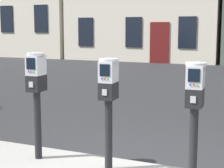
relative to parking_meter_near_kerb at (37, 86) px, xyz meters
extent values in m
cylinder|color=black|center=(0.00, 0.00, -0.50)|extent=(0.10, 0.10, 0.87)
cube|color=black|center=(0.00, 0.00, 0.04)|extent=(0.18, 0.25, 0.20)
cube|color=#A5A8AD|center=(0.01, -0.12, 0.04)|extent=(0.06, 0.02, 0.07)
cube|color=#B7BABF|center=(0.00, 0.00, 0.27)|extent=(0.18, 0.24, 0.25)
cube|color=black|center=(0.01, -0.12, 0.30)|extent=(0.12, 0.02, 0.14)
cylinder|color=blue|center=(-0.03, -0.12, 0.20)|extent=(0.02, 0.01, 0.02)
cylinder|color=red|center=(0.01, -0.12, 0.20)|extent=(0.02, 0.01, 0.02)
cylinder|color=green|center=(0.04, -0.12, 0.20)|extent=(0.02, 0.01, 0.02)
cylinder|color=#B7BABF|center=(0.00, 0.00, 0.41)|extent=(0.23, 0.23, 0.03)
cylinder|color=black|center=(0.99, 0.00, -0.51)|extent=(0.10, 0.10, 0.85)
cube|color=black|center=(0.99, 0.00, 0.01)|extent=(0.18, 0.25, 0.20)
cube|color=#A5A8AD|center=(1.00, -0.12, 0.01)|extent=(0.06, 0.02, 0.07)
cube|color=#B7BABF|center=(0.99, 0.00, 0.23)|extent=(0.18, 0.24, 0.24)
cube|color=black|center=(1.00, -0.12, 0.26)|extent=(0.12, 0.02, 0.13)
cylinder|color=blue|center=(0.96, -0.12, 0.16)|extent=(0.02, 0.01, 0.02)
cylinder|color=red|center=(1.00, -0.12, 0.16)|extent=(0.02, 0.01, 0.02)
cylinder|color=green|center=(1.03, -0.12, 0.16)|extent=(0.02, 0.01, 0.02)
cylinder|color=#B7BABF|center=(0.99, 0.00, 0.37)|extent=(0.23, 0.23, 0.03)
cylinder|color=black|center=(1.98, 0.00, -0.51)|extent=(0.10, 0.10, 0.84)
cube|color=black|center=(1.98, 0.00, 0.01)|extent=(0.18, 0.25, 0.20)
cube|color=#A5A8AD|center=(1.99, -0.12, 0.01)|extent=(0.06, 0.02, 0.07)
cube|color=#B7BABF|center=(1.98, 0.00, 0.22)|extent=(0.18, 0.24, 0.24)
cube|color=black|center=(1.98, -0.12, 0.25)|extent=(0.12, 0.02, 0.13)
cylinder|color=blue|center=(1.95, -0.12, 0.16)|extent=(0.02, 0.01, 0.02)
cylinder|color=red|center=(1.98, -0.12, 0.16)|extent=(0.02, 0.01, 0.02)
cylinder|color=green|center=(2.02, -0.12, 0.16)|extent=(0.02, 0.01, 0.02)
cylinder|color=#B7BABF|center=(1.98, 0.00, 0.36)|extent=(0.23, 0.23, 0.03)
cube|color=black|center=(-12.53, 14.89, 1.26)|extent=(0.90, 0.06, 1.60)
cube|color=black|center=(-10.05, 14.89, 1.26)|extent=(0.90, 0.06, 1.60)
cube|color=black|center=(-7.11, 14.89, 0.50)|extent=(0.90, 0.06, 1.58)
cube|color=black|center=(-4.27, 14.89, 0.50)|extent=(0.90, 0.06, 1.58)
cube|color=black|center=(-1.43, 14.89, 0.50)|extent=(0.90, 0.06, 1.58)
cube|color=#591414|center=(-2.85, 14.89, -0.02)|extent=(1.00, 0.07, 2.10)
camera|label=1|loc=(2.74, -3.90, 0.72)|focal=60.61mm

